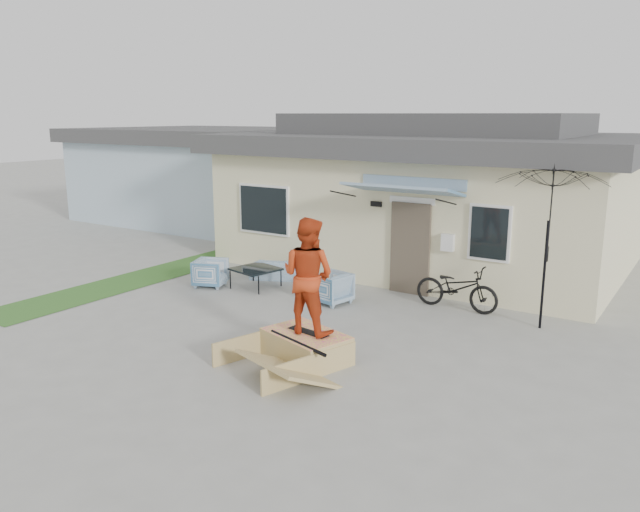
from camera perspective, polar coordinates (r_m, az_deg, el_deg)
The scene contains 13 objects.
ground at distance 11.43m, azimuth -6.28°, elevation -7.87°, with size 90.00×90.00×0.00m, color gray.
grass_strip at distance 16.31m, azimuth -15.98°, elevation -1.95°, with size 1.40×8.00×0.01m, color #2D5D23.
house at distance 17.72m, azimuth 10.29°, elevation 5.87°, with size 10.80×8.49×4.10m.
neighbor_house at distance 25.26m, azimuth -10.42°, elevation 7.54°, with size 8.60×7.60×3.50m.
loveseat at distance 15.60m, azimuth -3.26°, elevation -0.89°, with size 1.69×0.49×0.66m, color #316692.
armchair_left at distance 15.11m, azimuth -9.98°, elevation -1.39°, with size 0.71×0.66×0.73m, color #316692.
armchair_right at distance 13.56m, azimuth 1.05°, elevation -2.79°, with size 0.73×0.68×0.75m, color #316692.
coffee_table at distance 14.88m, azimuth -5.89°, elevation -1.99°, with size 0.95×0.95×0.47m, color black.
bicycle at distance 13.38m, azimuth 12.42°, elevation -2.42°, with size 0.63×1.80×1.15m, color black.
patio_umbrella at distance 12.40m, azimuth 20.04°, elevation 1.46°, with size 2.47×2.36×2.20m.
skate_ramp at distance 10.55m, azimuth -1.28°, elevation -8.26°, with size 1.39×1.85×0.46m, color tan, non-canonical shape.
skateboard at distance 10.49m, azimuth -1.09°, elevation -6.90°, with size 0.78×0.20×0.05m, color black.
skater at distance 10.19m, azimuth -1.11°, elevation -1.64°, with size 0.95×0.73×1.93m, color #B63514.
Camera 1 is at (6.87, -8.21, 4.03)m, focal length 35.00 mm.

